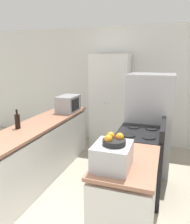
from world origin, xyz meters
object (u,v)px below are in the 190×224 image
(stove, at_px, (139,162))
(refrigerator, at_px, (149,123))
(pantry_cabinet, at_px, (110,101))
(wine_bottle, at_px, (17,121))
(toaster_oven, at_px, (112,156))
(microwave, at_px, (68,104))
(fruit_bowl, at_px, (114,140))

(stove, height_order, refrigerator, refrigerator)
(pantry_cabinet, distance_m, wine_bottle, 2.23)
(pantry_cabinet, height_order, toaster_oven, pantry_cabinet)
(pantry_cabinet, xyz_separation_m, microwave, (-0.59, -0.87, 0.07))
(microwave, height_order, toaster_oven, microwave)
(pantry_cabinet, height_order, wine_bottle, pantry_cabinet)
(fruit_bowl, bearing_deg, pantry_cabinet, 105.63)
(wine_bottle, xyz_separation_m, fruit_bowl, (1.60, -0.70, 0.16))
(wine_bottle, distance_m, toaster_oven, 1.73)
(pantry_cabinet, relative_size, microwave, 4.00)
(refrigerator, height_order, toaster_oven, refrigerator)
(wine_bottle, xyz_separation_m, toaster_oven, (1.59, -0.70, 0.00))
(wine_bottle, bearing_deg, microwave, 78.86)
(wine_bottle, bearing_deg, stove, 13.06)
(pantry_cabinet, xyz_separation_m, wine_bottle, (-0.82, -2.07, 0.03))
(refrigerator, relative_size, fruit_bowl, 7.88)
(pantry_cabinet, distance_m, fruit_bowl, 2.88)
(fruit_bowl, bearing_deg, wine_bottle, 156.37)
(stove, relative_size, microwave, 2.15)
(refrigerator, bearing_deg, pantry_cabinet, 136.71)
(pantry_cabinet, bearing_deg, refrigerator, -43.29)
(toaster_oven, bearing_deg, pantry_cabinet, 105.41)
(refrigerator, relative_size, toaster_oven, 4.45)
(pantry_cabinet, height_order, stove, pantry_cabinet)
(pantry_cabinet, distance_m, microwave, 1.05)
(pantry_cabinet, height_order, fruit_bowl, pantry_cabinet)
(toaster_oven, bearing_deg, fruit_bowl, 0.52)
(pantry_cabinet, xyz_separation_m, toaster_oven, (0.76, -2.77, 0.03))
(refrigerator, distance_m, wine_bottle, 2.13)
(microwave, bearing_deg, fruit_bowl, -54.37)
(microwave, xyz_separation_m, toaster_oven, (1.35, -1.90, -0.04))
(stove, distance_m, refrigerator, 0.87)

